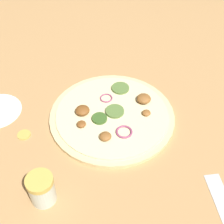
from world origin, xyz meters
name	(u,v)px	position (x,y,z in m)	size (l,w,h in m)	color
ground_plane	(112,117)	(0.00, 0.00, 0.00)	(3.00, 3.00, 0.00)	tan
pizza	(112,115)	(0.00, 0.00, 0.01)	(0.34, 0.34, 0.03)	beige
spice_jar	(42,189)	(0.25, -0.14, 0.04)	(0.06, 0.06, 0.08)	silver
loose_cap	(24,134)	(0.07, -0.23, 0.00)	(0.03, 0.03, 0.01)	gold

